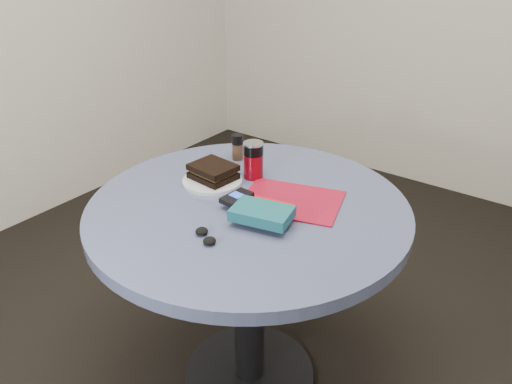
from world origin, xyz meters
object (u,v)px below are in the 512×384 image
Objects in this scene: pepper_grinder at (237,147)px; novel at (262,213)px; sandwich at (213,171)px; red_book at (263,209)px; headphones at (206,236)px; plate at (212,181)px; magazine at (291,201)px; soda_can at (253,160)px; table at (249,247)px; mp3_player at (237,198)px.

pepper_grinder reaches higher than novel.
sandwich is 0.27m from red_book.
red_book is 0.22m from headphones.
plate is 0.35m from headphones.
plate is at bearing 172.62° from magazine.
soda_can reaches higher than sandwich.
novel is (0.04, -0.06, 0.02)m from red_book.
mp3_player reaches higher than table.
sandwich is at bearing 127.30° from headphones.
plate is at bearing 166.70° from table.
novel reaches higher than red_book.
novel reaches higher than plate.
headphones is at bearing -60.93° from pepper_grinder.
table is at bearing 132.54° from novel.
novel is (0.11, -0.07, 0.20)m from table.
pepper_grinder is 0.31× the size of magazine.
soda_can reaches higher than headphones.
table is 0.21m from magazine.
plate is 0.66× the size of magazine.
plate is 0.29m from magazine.
pepper_grinder is at bearing 124.27° from novel.
sandwich is at bearing -129.44° from soda_can.
plate is 1.58× the size of soda_can.
soda_can is 0.22m from magazine.
mp3_player is at bearing 103.76° from headphones.
mp3_player reaches higher than magazine.
plate is 2.06× the size of headphones.
sandwich reaches higher than novel.
headphones is at bearing -119.65° from magazine.
mp3_player is at bearing -125.27° from table.
table is at bearing -46.14° from pepper_grinder.
headphones reaches higher than magazine.
sandwich is at bearing 144.02° from novel.
plate is 0.03m from sandwich.
novel reaches higher than table.
plate is at bearing -71.35° from sandwich.
table is at bearing 154.72° from red_book.
red_book reaches higher than table.
table is 4.99× the size of plate.
headphones is (0.22, -0.28, -0.03)m from sandwich.
novel is at bearing -67.45° from red_book.
soda_can reaches higher than pepper_grinder.
sandwich reaches higher than plate.
magazine is (0.20, -0.07, -0.06)m from soda_can.
sandwich is 0.50× the size of magazine.
red_book is (0.07, -0.02, 0.18)m from table.
novel is (0.29, -0.12, 0.03)m from plate.
pepper_grinder is (-0.24, 0.25, 0.21)m from table.
novel is 1.73× the size of headphones.
soda_can is 0.42× the size of magazine.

